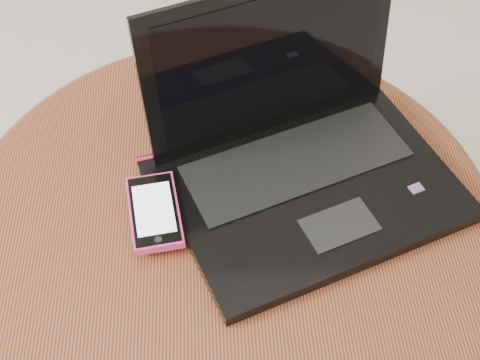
{
  "coord_description": "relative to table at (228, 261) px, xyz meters",
  "views": [
    {
      "loc": [
        -0.08,
        -0.45,
        1.21
      ],
      "look_at": [
        -0.05,
        0.05,
        0.61
      ],
      "focal_mm": 48.79,
      "sensor_mm": 36.0,
      "label": 1
    }
  ],
  "objects": [
    {
      "name": "table",
      "position": [
        0.0,
        0.0,
        0.0
      ],
      "size": [
        0.69,
        0.69,
        0.55
      ],
      "color": "#502718",
      "rests_on": "ground"
    },
    {
      "name": "laptop",
      "position": [
        0.1,
        0.05,
        0.16
      ],
      "size": [
        0.42,
        0.38,
        0.23
      ],
      "color": "black",
      "rests_on": "table"
    },
    {
      "name": "phone_black",
      "position": [
        -0.07,
        0.04,
        0.12
      ],
      "size": [
        0.09,
        0.13,
        0.01
      ],
      "color": "black",
      "rests_on": "table"
    },
    {
      "name": "phone_pink",
      "position": [
        -0.09,
        -0.01,
        0.14
      ],
      "size": [
        0.08,
        0.12,
        0.01
      ],
      "color": "#F93789",
      "rests_on": "phone_black"
    }
  ]
}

